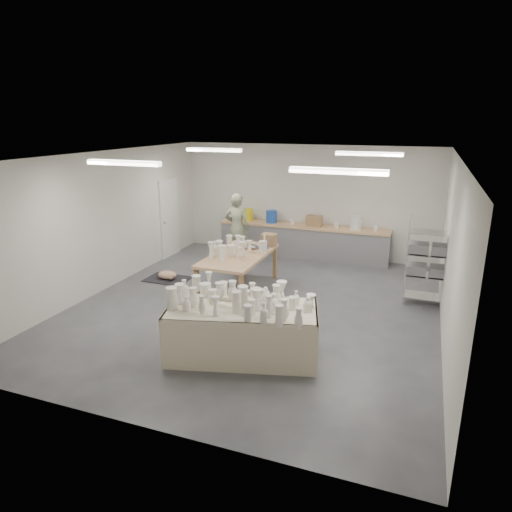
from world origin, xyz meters
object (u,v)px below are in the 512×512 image
at_px(drying_table, 242,329).
at_px(potter, 237,228).
at_px(red_stool, 241,249).
at_px(work_table, 241,253).

height_order(drying_table, potter, potter).
bearing_deg(red_stool, potter, -90.00).
distance_m(drying_table, red_stool, 5.22).
xyz_separation_m(drying_table, potter, (-1.98, 4.56, 0.46)).
relative_size(potter, red_stool, 5.03).
distance_m(potter, red_stool, 0.68).
bearing_deg(work_table, potter, 115.17).
relative_size(work_table, red_stool, 6.08).
distance_m(work_table, red_stool, 2.30).
bearing_deg(work_table, drying_table, -67.16).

